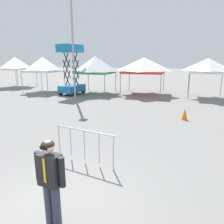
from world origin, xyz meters
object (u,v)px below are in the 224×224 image
object	(u,v)px
canopy_tent_far_right	(95,65)
light_pole_near_lift	(73,39)
canopy_tent_center	(15,63)
canopy_tent_far_left	(208,66)
canopy_tent_behind_center	(43,64)
traffic_cone_lot_center	(185,114)
scissor_lift	(72,80)
crowd_barrier_near_person	(84,140)
person_foreground	(51,179)
canopy_tent_behind_right	(144,65)

from	to	relation	value
canopy_tent_far_right	light_pole_near_lift	distance (m)	3.93
canopy_tent_center	canopy_tent_far_left	bearing A→B (deg)	-2.05
canopy_tent_behind_center	traffic_cone_lot_center	world-z (taller)	canopy_tent_behind_center
canopy_tent_center	light_pole_near_lift	distance (m)	11.37
traffic_cone_lot_center	canopy_tent_center	bearing A→B (deg)	155.77
scissor_lift	canopy_tent_behind_center	bearing A→B (deg)	168.53
canopy_tent_far_right	traffic_cone_lot_center	distance (m)	10.59
canopy_tent_far_left	light_pole_near_lift	world-z (taller)	light_pole_near_lift
scissor_lift	crowd_barrier_near_person	distance (m)	13.13
canopy_tent_behind_center	scissor_lift	bearing A→B (deg)	-11.47
person_foreground	canopy_tent_behind_right	bearing A→B (deg)	94.10
canopy_tent_behind_center	person_foreground	bearing A→B (deg)	-53.88
canopy_tent_center	person_foreground	size ratio (longest dim) A/B	1.87
canopy_tent_far_left	light_pole_near_lift	xyz separation A→B (m)	(-9.89, -4.19, 1.96)
canopy_tent_behind_center	scissor_lift	distance (m)	3.73
canopy_tent_far_right	crowd_barrier_near_person	world-z (taller)	canopy_tent_far_right
canopy_tent_far_right	crowd_barrier_near_person	bearing A→B (deg)	-68.90
crowd_barrier_near_person	light_pole_near_lift	bearing A→B (deg)	119.55
crowd_barrier_near_person	scissor_lift	bearing A→B (deg)	120.39
canopy_tent_center	person_foreground	distance (m)	23.11
canopy_tent_behind_center	person_foreground	size ratio (longest dim) A/B	1.87
crowd_barrier_near_person	traffic_cone_lot_center	size ratio (longest dim) A/B	3.36
canopy_tent_behind_right	scissor_lift	world-z (taller)	scissor_lift
canopy_tent_behind_right	scissor_lift	distance (m)	6.57
canopy_tent_far_right	canopy_tent_behind_right	distance (m)	4.38
person_foreground	traffic_cone_lot_center	bearing A→B (deg)	74.02
canopy_tent_far_left	scissor_lift	world-z (taller)	scissor_lift
person_foreground	traffic_cone_lot_center	size ratio (longest dim) A/B	2.88
scissor_lift	person_foreground	distance (m)	15.61
scissor_lift	person_foreground	bearing A→B (deg)	-62.55
traffic_cone_lot_center	canopy_tent_far_left	bearing A→B (deg)	77.62
canopy_tent_center	scissor_lift	distance (m)	9.25
canopy_tent_behind_center	canopy_tent_behind_right	bearing A→B (deg)	9.36
canopy_tent_center	canopy_tent_far_right	distance (m)	10.57
canopy_tent_behind_center	light_pole_near_lift	bearing A→B (deg)	-29.72
canopy_tent_center	scissor_lift	world-z (taller)	scissor_lift
canopy_tent_center	canopy_tent_behind_center	size ratio (longest dim) A/B	1.00
canopy_tent_far_right	light_pole_near_lift	world-z (taller)	light_pole_near_lift
crowd_barrier_near_person	canopy_tent_behind_right	bearing A→B (deg)	92.53
crowd_barrier_near_person	canopy_tent_behind_center	bearing A→B (deg)	129.93
canopy_tent_far_left	canopy_tent_far_right	bearing A→B (deg)	-175.16
canopy_tent_center	person_foreground	world-z (taller)	canopy_tent_center
scissor_lift	traffic_cone_lot_center	bearing A→B (deg)	-29.26
canopy_tent_center	canopy_tent_far_right	world-z (taller)	canopy_tent_far_right
canopy_tent_far_right	canopy_tent_behind_right	world-z (taller)	canopy_tent_far_right
canopy_tent_far_right	traffic_cone_lot_center	bearing A→B (deg)	-40.54
scissor_lift	crowd_barrier_near_person	world-z (taller)	scissor_lift
canopy_tent_center	canopy_tent_behind_right	bearing A→B (deg)	-2.34
canopy_tent_far_left	traffic_cone_lot_center	bearing A→B (deg)	-102.38
canopy_tent_far_right	crowd_barrier_near_person	distance (m)	13.69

